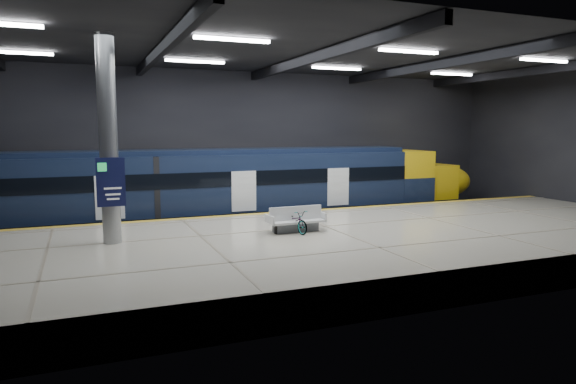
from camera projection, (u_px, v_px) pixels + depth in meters
ground at (315, 248)px, 21.36m from camera, size 30.00×30.00×0.00m
room_shell at (315, 109)px, 20.66m from camera, size 30.10×16.10×8.05m
platform at (343, 248)px, 18.99m from camera, size 30.00×11.00×1.10m
safety_strip at (290, 212)px, 23.75m from camera, size 30.00×0.40×0.01m
rails at (270, 223)px, 26.41m from camera, size 30.00×1.52×0.16m
train at (212, 188)px, 25.05m from camera, size 29.40×2.84×3.79m
bench at (296, 223)px, 19.17m from camera, size 2.19×0.96×0.96m
bicycle at (294, 221)px, 18.98m from camera, size 0.90×1.70×0.85m
pannier_bag at (279, 229)px, 18.79m from camera, size 0.32×0.22×0.35m
info_column at (108, 143)px, 16.90m from camera, size 0.90×0.78×6.90m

